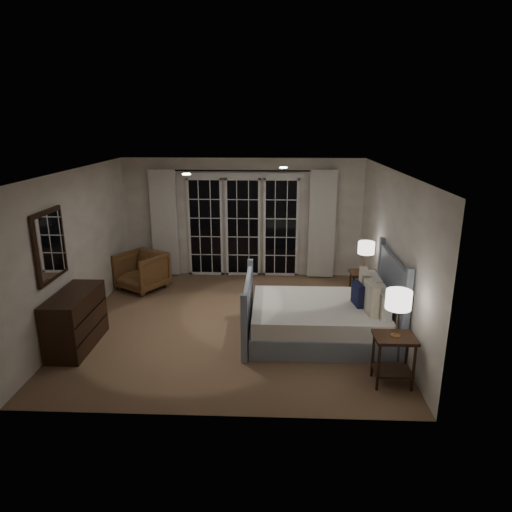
{
  "coord_description": "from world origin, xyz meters",
  "views": [
    {
      "loc": [
        0.67,
        -6.93,
        3.22
      ],
      "look_at": [
        0.36,
        0.37,
        1.05
      ],
      "focal_mm": 32.0,
      "sensor_mm": 36.0,
      "label": 1
    }
  ],
  "objects_px": {
    "dresser": "(76,320)",
    "bed": "(322,317)",
    "nightstand_right": "(364,284)",
    "armchair": "(142,271)",
    "lamp_right": "(366,248)",
    "lamp_left": "(399,300)",
    "nightstand_left": "(394,352)"
  },
  "relations": [
    {
      "from": "armchair",
      "to": "dresser",
      "type": "distance_m",
      "value": 2.44
    },
    {
      "from": "nightstand_right",
      "to": "dresser",
      "type": "height_order",
      "value": "dresser"
    },
    {
      "from": "bed",
      "to": "nightstand_left",
      "type": "relative_size",
      "value": 3.36
    },
    {
      "from": "lamp_left",
      "to": "armchair",
      "type": "relative_size",
      "value": 0.73
    },
    {
      "from": "lamp_left",
      "to": "nightstand_left",
      "type": "bearing_deg",
      "value": 153.43
    },
    {
      "from": "nightstand_right",
      "to": "lamp_left",
      "type": "relative_size",
      "value": 1.08
    },
    {
      "from": "lamp_left",
      "to": "nightstand_right",
      "type": "bearing_deg",
      "value": 87.94
    },
    {
      "from": "lamp_right",
      "to": "armchair",
      "type": "xyz_separation_m",
      "value": [
        -4.21,
        0.72,
        -0.72
      ]
    },
    {
      "from": "nightstand_left",
      "to": "dresser",
      "type": "xyz_separation_m",
      "value": [
        -4.41,
        0.82,
        -0.02
      ]
    },
    {
      "from": "bed",
      "to": "lamp_left",
      "type": "height_order",
      "value": "bed"
    },
    {
      "from": "bed",
      "to": "lamp_left",
      "type": "xyz_separation_m",
      "value": [
        0.76,
        -1.27,
        0.81
      ]
    },
    {
      "from": "bed",
      "to": "nightstand_right",
      "type": "distance_m",
      "value": 1.52
    },
    {
      "from": "lamp_left",
      "to": "dresser",
      "type": "height_order",
      "value": "lamp_left"
    },
    {
      "from": "bed",
      "to": "lamp_right",
      "type": "height_order",
      "value": "bed"
    },
    {
      "from": "nightstand_left",
      "to": "lamp_right",
      "type": "bearing_deg",
      "value": 87.94
    },
    {
      "from": "lamp_right",
      "to": "dresser",
      "type": "bearing_deg",
      "value": -159.25
    },
    {
      "from": "nightstand_left",
      "to": "armchair",
      "type": "xyz_separation_m",
      "value": [
        -4.12,
        3.24,
        -0.06
      ]
    },
    {
      "from": "nightstand_right",
      "to": "bed",
      "type": "bearing_deg",
      "value": -124.29
    },
    {
      "from": "bed",
      "to": "nightstand_left",
      "type": "distance_m",
      "value": 1.49
    },
    {
      "from": "nightstand_left",
      "to": "lamp_left",
      "type": "xyz_separation_m",
      "value": [
        0.0,
        -0.0,
        0.7
      ]
    },
    {
      "from": "lamp_right",
      "to": "dresser",
      "type": "relative_size",
      "value": 0.47
    },
    {
      "from": "dresser",
      "to": "bed",
      "type": "bearing_deg",
      "value": 7.09
    },
    {
      "from": "nightstand_right",
      "to": "lamp_right",
      "type": "height_order",
      "value": "lamp_right"
    },
    {
      "from": "lamp_right",
      "to": "bed",
      "type": "bearing_deg",
      "value": -124.29
    },
    {
      "from": "nightstand_right",
      "to": "armchair",
      "type": "relative_size",
      "value": 0.79
    },
    {
      "from": "bed",
      "to": "nightstand_right",
      "type": "bearing_deg",
      "value": 55.71
    },
    {
      "from": "nightstand_left",
      "to": "dresser",
      "type": "height_order",
      "value": "dresser"
    },
    {
      "from": "armchair",
      "to": "dresser",
      "type": "xyz_separation_m",
      "value": [
        -0.29,
        -2.43,
        0.05
      ]
    },
    {
      "from": "nightstand_right",
      "to": "lamp_left",
      "type": "height_order",
      "value": "lamp_left"
    },
    {
      "from": "lamp_left",
      "to": "dresser",
      "type": "bearing_deg",
      "value": 169.47
    },
    {
      "from": "nightstand_right",
      "to": "lamp_right",
      "type": "bearing_deg",
      "value": 0.0
    },
    {
      "from": "bed",
      "to": "nightstand_left",
      "type": "xyz_separation_m",
      "value": [
        0.76,
        -1.27,
        0.11
      ]
    }
  ]
}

